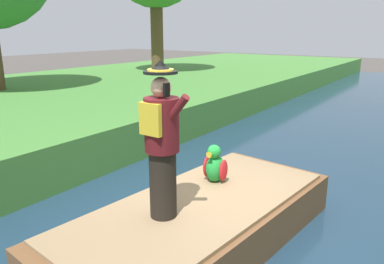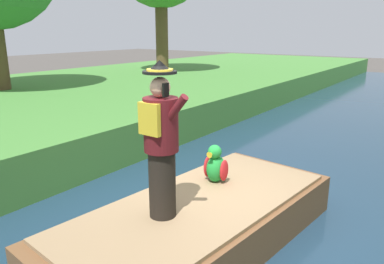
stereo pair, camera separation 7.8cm
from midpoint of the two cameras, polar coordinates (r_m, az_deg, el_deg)
The scene contains 5 objects.
ground_plane at distance 5.49m, azimuth 3.40°, elevation -16.20°, with size 80.00×80.00×0.00m, color #4C4742.
canal_water at distance 5.46m, azimuth 3.41°, elevation -15.75°, with size 5.77×48.00×0.10m, color #1E384C.
boat at distance 5.06m, azimuth 1.53°, elevation -13.83°, with size 2.20×4.36×0.61m.
person_pirate at distance 4.25m, azimuth -4.22°, elevation -1.56°, with size 0.61×0.42×1.85m.
parrot_plush at distance 5.46m, azimuth 4.07°, elevation -5.20°, with size 0.36×0.35×0.57m.
Camera 2 is at (2.52, -3.93, 2.87)m, focal length 34.70 mm.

